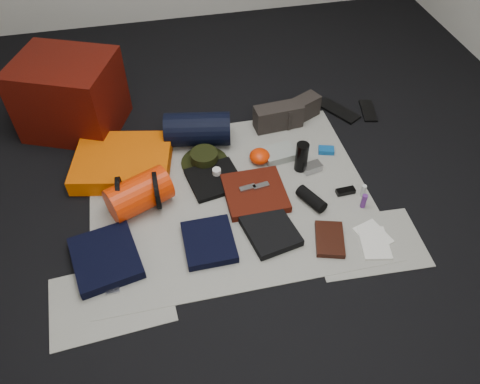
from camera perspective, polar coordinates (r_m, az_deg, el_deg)
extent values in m
cube|color=black|center=(2.74, -1.22, -0.56)|extent=(4.50, 4.50, 0.02)
cube|color=#B5B5A7|center=(2.73, -1.22, -0.37)|extent=(1.60, 1.30, 0.01)
cube|color=#B5B5A7|center=(2.40, -15.43, -12.52)|extent=(0.61, 0.44, 0.00)
cube|color=#B5B5A7|center=(2.60, 15.36, -6.01)|extent=(0.60, 0.43, 0.00)
cube|color=#4C0C05|center=(3.25, -20.02, 11.01)|extent=(0.73, 0.68, 0.49)
cube|color=#F25D02|center=(2.94, -14.09, 3.56)|extent=(0.65, 0.57, 0.10)
cylinder|color=red|center=(2.65, -12.21, -0.23)|extent=(0.40, 0.32, 0.20)
cylinder|color=black|center=(2.66, -14.36, -0.47)|extent=(0.02, 0.22, 0.22)
cylinder|color=black|center=(2.64, -10.10, 0.21)|extent=(0.03, 0.22, 0.22)
cylinder|color=black|center=(3.01, -5.20, 7.62)|extent=(0.44, 0.28, 0.22)
cylinder|color=black|center=(2.93, -4.33, 3.65)|extent=(0.33, 0.33, 0.01)
cylinder|color=black|center=(2.90, -4.38, 4.25)|extent=(0.17, 0.17, 0.08)
cube|color=#2B2521|center=(3.15, 4.70, 9.16)|extent=(0.33, 0.14, 0.16)
cube|color=#2B2521|center=(3.24, 7.29, 9.91)|extent=(0.31, 0.23, 0.15)
cube|color=black|center=(3.39, 11.91, 9.66)|extent=(0.25, 0.32, 0.02)
cube|color=black|center=(3.45, 15.34, 9.54)|extent=(0.14, 0.26, 0.01)
cube|color=black|center=(2.51, -16.05, -7.72)|extent=(0.39, 0.42, 0.06)
cube|color=black|center=(2.48, -3.80, -6.10)|extent=(0.26, 0.30, 0.05)
cube|color=black|center=(2.53, 3.76, -4.80)|extent=(0.30, 0.33, 0.04)
cube|color=black|center=(2.80, -3.13, 1.55)|extent=(0.34, 0.33, 0.03)
cube|color=#481107|center=(2.71, 1.83, -0.11)|extent=(0.35, 0.35, 0.05)
ellipsoid|color=red|center=(2.90, 2.42, 4.37)|extent=(0.15, 0.15, 0.08)
cube|color=gray|center=(2.96, 4.76, 4.69)|extent=(0.21, 0.17, 0.05)
cylinder|color=black|center=(2.84, 7.52, 4.26)|extent=(0.10, 0.10, 0.19)
cylinder|color=black|center=(2.69, 8.69, -0.84)|extent=(0.15, 0.20, 0.07)
cube|color=#A4A4A9|center=(2.89, 8.77, 2.97)|extent=(0.13, 0.09, 0.05)
cube|color=#0F5095|center=(3.03, 10.46, 5.03)|extent=(0.11, 0.09, 0.03)
cylinder|color=#592578|center=(2.72, 14.86, -1.07)|extent=(0.03, 0.03, 0.09)
cylinder|color=beige|center=(2.78, 14.80, 0.15)|extent=(0.04, 0.04, 0.08)
cube|color=black|center=(2.54, 10.87, -5.66)|extent=(0.20, 0.26, 0.03)
cube|color=silver|center=(2.59, 16.08, -5.98)|extent=(0.18, 0.24, 0.01)
cube|color=silver|center=(2.63, 15.91, -5.07)|extent=(0.19, 0.22, 0.01)
cube|color=black|center=(2.80, 12.74, 0.10)|extent=(0.11, 0.05, 0.03)
cube|color=#A4A4A9|center=(2.42, -15.25, -11.22)|extent=(0.07, 0.07, 0.01)
cylinder|color=silver|center=(2.80, -2.86, 2.50)|extent=(0.05, 0.05, 0.04)
cube|color=#A4A4A9|center=(2.69, 0.92, 0.50)|extent=(0.10, 0.05, 0.01)
cube|color=#A4A4A9|center=(2.71, 2.57, 0.76)|extent=(0.10, 0.05, 0.01)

